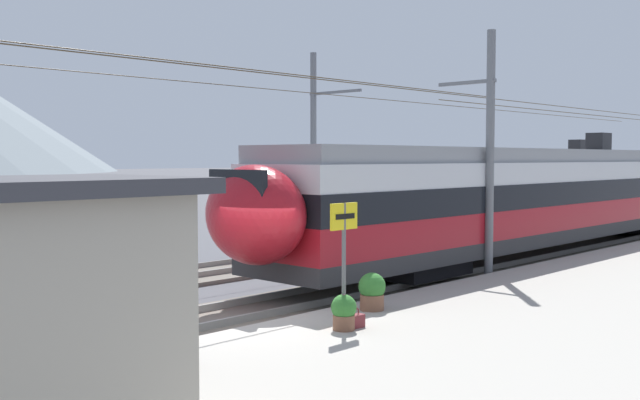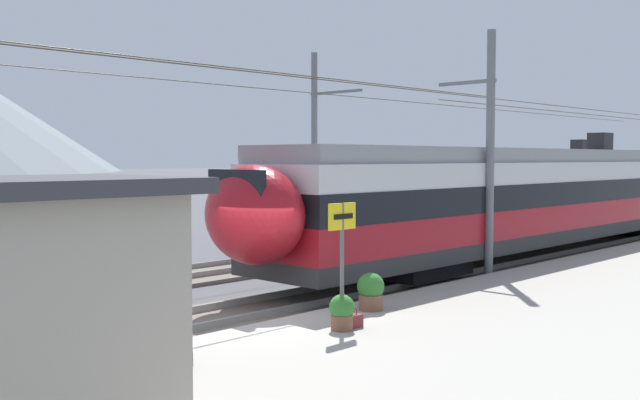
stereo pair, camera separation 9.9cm
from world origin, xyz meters
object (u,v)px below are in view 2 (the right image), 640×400
Objects in this scene: platform_sign at (342,236)px; handbag_beside_passenger at (181,360)px; catenary_mast_mid at (486,151)px; catenary_mast_far_side at (318,145)px; train_far_track at (529,184)px; potted_plant_by_shelter at (342,311)px; handbag_near_sign at (354,321)px; potted_plant_platform_edge at (371,290)px; train_near_platform at (544,195)px; passenger_walking at (134,316)px.

handbag_beside_passenger is (-3.77, -0.15, -1.58)m from platform_sign.
catenary_mast_far_side is at bearing 75.17° from catenary_mast_mid.
train_far_track is 25.08m from potted_plant_by_shelter.
handbag_near_sign is (-23.15, -8.81, -1.72)m from train_far_track.
train_far_track is 93.61× the size of handbag_near_sign.
handbag_beside_passenger is 0.47× the size of potted_plant_platform_edge.
passenger_walking is at bearing -169.60° from train_near_platform.
catenary_mast_mid is 29.02× the size of passenger_walking.
passenger_walking is (-4.64, -0.27, -0.76)m from platform_sign.
platform_sign is 4.09m from handbag_beside_passenger.
catenary_mast_far_side is 18.66m from passenger_walking.
potted_plant_platform_edge is (5.23, 0.67, 0.29)m from handbag_beside_passenger.
train_far_track is 29.20m from passenger_walking.
catenary_mast_far_side reaches higher than potted_plant_platform_edge.
train_near_platform is at bearing -149.22° from train_far_track.
catenary_mast_far_side is 133.35× the size of handbag_beside_passenger.
catenary_mast_far_side is at bearing 117.86° from train_near_platform.
catenary_mast_far_side is (-3.93, 7.43, 1.80)m from train_near_platform.
potted_plant_platform_edge is at bearing -169.25° from catenary_mast_mid.
train_near_platform reaches higher than potted_plant_by_shelter.
passenger_walking is (-12.56, -2.02, -2.43)m from catenary_mast_mid.
potted_plant_by_shelter is at bearing -137.89° from platform_sign.
platform_sign reaches higher than handbag_near_sign.
train_far_track is at bearing 23.98° from catenary_mast_mid.
catenary_mast_mid is 133.35× the size of handbag_beside_passenger.
potted_plant_platform_edge is at bearing -168.20° from train_near_platform.
catenary_mast_far_side is at bearing 45.93° from platform_sign.
train_near_platform is 10.46m from train_far_track.
train_near_platform is 0.59× the size of catenary_mast_far_side.
train_near_platform is 6.61m from catenary_mast_mid.
handbag_near_sign is at bearing -159.16° from train_far_track.
potted_plant_by_shelter is (-10.54, -10.85, -3.29)m from catenary_mast_far_side.
passenger_walking reaches higher than potted_plant_by_shelter.
catenary_mast_far_side is 131.62× the size of handbag_near_sign.
handbag_near_sign is at bearing -1.98° from handbag_beside_passenger.
catenary_mast_far_side is 18.03m from handbag_beside_passenger.
platform_sign reaches higher than potted_plant_by_shelter.
train_near_platform is at bearing 12.88° from catenary_mast_mid.
train_near_platform is at bearing 12.64° from platform_sign.
catenary_mast_far_side is (2.35, 8.86, 0.28)m from catenary_mast_mid.
catenary_mast_far_side reaches higher than train_near_platform.
platform_sign is at bearing 2.24° from handbag_beside_passenger.
catenary_mast_mid is at bearing 13.65° from potted_plant_by_shelter.
handbag_near_sign is at bearing -82.77° from platform_sign.
catenary_mast_mid reaches higher than train_near_platform.
passenger_walking is 4.41m from potted_plant_by_shelter.
handbag_beside_passenger is at bearing -169.50° from train_near_platform.
catenary_mast_mid is at bearing -156.02° from train_far_track.
handbag_near_sign is (-10.24, -10.89, -3.52)m from catenary_mast_far_side.
platform_sign reaches higher than passenger_walking.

